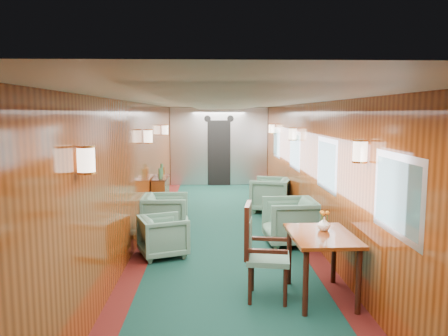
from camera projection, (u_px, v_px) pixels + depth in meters
name	position (u px, v px, depth m)	size (l,w,h in m)	color
room	(226.00, 147.00, 7.51)	(12.00, 12.10, 2.40)	#0D3127
bulkhead	(219.00, 147.00, 13.42)	(2.98, 0.17, 2.39)	silver
windows_right	(308.00, 156.00, 7.82)	(0.02, 8.60, 0.80)	#AFB1B6
wall_sconces	(225.00, 137.00, 8.05)	(2.97, 7.97, 0.25)	#FFE3C6
dining_table	(322.00, 244.00, 5.20)	(0.76, 1.07, 0.79)	maroon
side_chair	(259.00, 247.00, 5.20)	(0.59, 0.61, 1.16)	#1F493B
credenza	(161.00, 196.00, 9.41)	(0.30, 0.96, 1.14)	maroon
flower_vase	(324.00, 224.00, 5.33)	(0.16, 0.16, 0.16)	white
armchair_left_near	(163.00, 236.00, 6.79)	(0.68, 0.70, 0.64)	#1F493B
armchair_left_far	(165.00, 214.00, 8.00)	(0.80, 0.82, 0.75)	#1F493B
armchair_right_near	(290.00, 221.00, 7.39)	(0.84, 0.87, 0.79)	#1F493B
armchair_right_far	(271.00, 195.00, 9.86)	(0.83, 0.85, 0.78)	#1F493B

